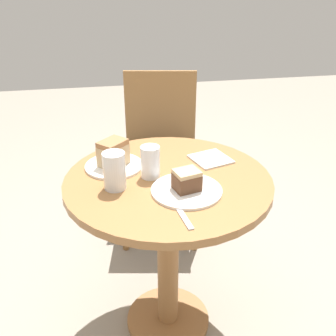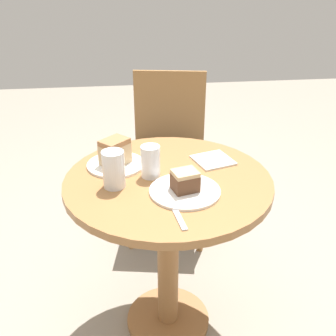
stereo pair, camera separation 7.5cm
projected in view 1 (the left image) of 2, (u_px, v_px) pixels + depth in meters
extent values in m
plane|color=gray|center=(168.00, 320.00, 1.80)|extent=(8.00, 8.00, 0.00)
cylinder|color=#9E6B3D|center=(168.00, 319.00, 1.80)|extent=(0.37, 0.37, 0.03)
cylinder|color=#9E6B3D|center=(168.00, 257.00, 1.63)|extent=(0.09, 0.09, 0.69)
cylinder|color=#9E6B3D|center=(168.00, 181.00, 1.46)|extent=(0.77, 0.77, 0.03)
cylinder|color=olive|center=(124.00, 217.00, 2.16)|extent=(0.04, 0.04, 0.44)
cylinder|color=olive|center=(195.00, 217.00, 2.16)|extent=(0.04, 0.04, 0.44)
cylinder|color=olive|center=(130.00, 182.00, 2.51)|extent=(0.04, 0.04, 0.44)
cylinder|color=olive|center=(192.00, 182.00, 2.51)|extent=(0.04, 0.04, 0.44)
cube|color=#2D3342|center=(160.00, 163.00, 2.22)|extent=(0.51, 0.51, 0.03)
cube|color=olive|center=(160.00, 110.00, 2.30)|extent=(0.41, 0.09, 0.46)
cylinder|color=white|center=(187.00, 190.00, 1.36)|extent=(0.25, 0.25, 0.01)
cylinder|color=white|center=(114.00, 166.00, 1.53)|extent=(0.23, 0.23, 0.01)
cube|color=brown|center=(187.00, 182.00, 1.35)|extent=(0.10, 0.09, 0.06)
cube|color=tan|center=(187.00, 173.00, 1.33)|extent=(0.10, 0.09, 0.01)
cube|color=tan|center=(113.00, 155.00, 1.51)|extent=(0.13, 0.13, 0.08)
cube|color=#9E6B42|center=(112.00, 143.00, 1.49)|extent=(0.13, 0.13, 0.02)
cylinder|color=beige|center=(115.00, 178.00, 1.37)|extent=(0.07, 0.07, 0.08)
cylinder|color=white|center=(114.00, 171.00, 1.36)|extent=(0.08, 0.08, 0.14)
cylinder|color=silver|center=(150.00, 166.00, 1.44)|extent=(0.06, 0.06, 0.09)
cylinder|color=white|center=(150.00, 162.00, 1.44)|extent=(0.07, 0.07, 0.12)
cube|color=silver|center=(211.00, 159.00, 1.59)|extent=(0.18, 0.18, 0.01)
cube|color=silver|center=(183.00, 215.00, 1.24)|extent=(0.04, 0.16, 0.00)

